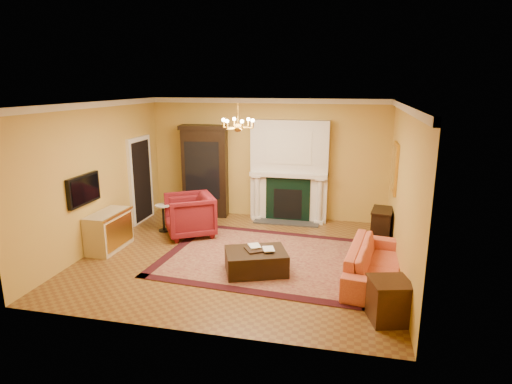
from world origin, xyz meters
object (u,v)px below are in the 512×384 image
(pedestal_table, at_px, (163,216))
(leather_ottoman, at_px, (256,261))
(wingback_armchair, at_px, (190,213))
(end_table, at_px, (389,302))
(commode, at_px, (109,231))
(console_table, at_px, (381,228))
(coral_sofa, at_px, (375,257))
(china_cabinet, at_px, (206,173))

(pedestal_table, height_order, leather_ottoman, pedestal_table)
(wingback_armchair, relative_size, end_table, 1.73)
(commode, xyz_separation_m, end_table, (5.45, -1.63, -0.09))
(console_table, bearing_deg, leather_ottoman, -131.12)
(pedestal_table, relative_size, leather_ottoman, 0.59)
(commode, bearing_deg, wingback_armchair, 41.64)
(wingback_armchair, distance_m, leather_ottoman, 2.50)
(coral_sofa, xyz_separation_m, end_table, (0.14, -1.34, -0.12))
(china_cabinet, distance_m, end_table, 6.14)
(end_table, distance_m, leather_ottoman, 2.52)
(wingback_armchair, relative_size, console_table, 1.40)
(china_cabinet, height_order, commode, china_cabinet)
(commode, relative_size, coral_sofa, 0.49)
(commode, relative_size, end_table, 1.76)
(end_table, xyz_separation_m, console_table, (0.06, 3.14, 0.07))
(coral_sofa, bearing_deg, commode, 95.03)
(wingback_armchair, bearing_deg, leather_ottoman, 18.50)
(console_table, bearing_deg, commode, -156.43)
(pedestal_table, relative_size, console_table, 0.85)
(end_table, bearing_deg, china_cabinet, 134.56)
(leather_ottoman, bearing_deg, commode, 150.71)
(pedestal_table, bearing_deg, leather_ottoman, -33.61)
(china_cabinet, height_order, pedestal_table, china_cabinet)
(coral_sofa, bearing_deg, leather_ottoman, 102.56)
(commode, bearing_deg, pedestal_table, 64.54)
(china_cabinet, height_order, wingback_armchair, china_cabinet)
(wingback_armchair, bearing_deg, pedestal_table, -131.38)
(commode, xyz_separation_m, console_table, (5.51, 1.52, -0.02))
(end_table, bearing_deg, console_table, 88.91)
(commode, height_order, console_table, commode)
(pedestal_table, distance_m, commode, 1.42)
(china_cabinet, bearing_deg, end_table, -52.97)
(china_cabinet, distance_m, coral_sofa, 5.15)
(pedestal_table, distance_m, end_table, 5.63)
(console_table, relative_size, leather_ottoman, 0.69)
(wingback_armchair, xyz_separation_m, pedestal_table, (-0.70, 0.12, -0.15))
(china_cabinet, relative_size, pedestal_table, 3.51)
(wingback_armchair, xyz_separation_m, leather_ottoman, (1.89, -1.60, -0.30))
(coral_sofa, distance_m, console_table, 1.82)
(coral_sofa, xyz_separation_m, console_table, (0.20, 1.81, -0.05))
(wingback_armchair, relative_size, coral_sofa, 0.48)
(end_table, bearing_deg, pedestal_table, 148.98)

